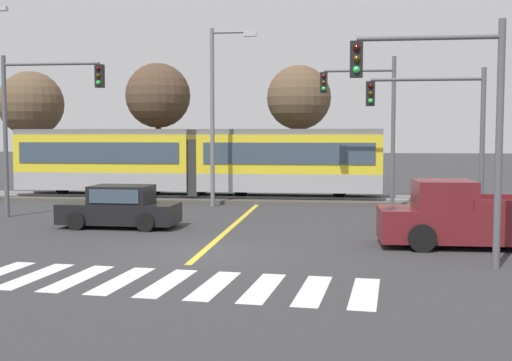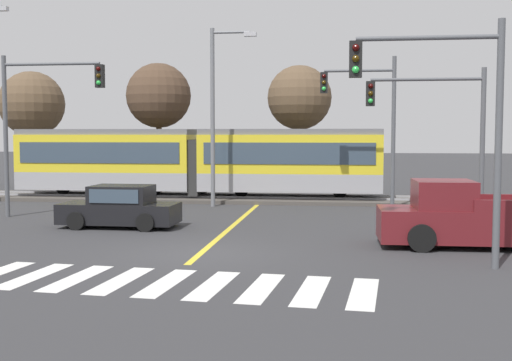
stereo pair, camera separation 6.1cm
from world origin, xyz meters
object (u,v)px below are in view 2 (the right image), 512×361
object	(u,v)px
pickup_truck	(467,219)
traffic_light_far_right	(370,112)
sedan_crossing	(120,208)
traffic_light_mid_right	(440,120)
street_lamp_centre	(217,106)
bare_tree_east	(299,98)
light_rail_tram	(197,160)
traffic_light_near_right	(447,105)
bare_tree_far_west	(32,104)
traffic_light_mid_left	(38,109)
bare_tree_west	(159,96)

from	to	relation	value
pickup_truck	traffic_light_far_right	xyz separation A→B (m)	(-2.46, 8.75, 3.45)
sedan_crossing	traffic_light_mid_right	world-z (taller)	traffic_light_mid_right
pickup_truck	street_lamp_centre	distance (m)	13.99
traffic_light_far_right	bare_tree_east	xyz separation A→B (m)	(-3.60, 8.63, 1.13)
traffic_light_mid_right	street_lamp_centre	bearing A→B (deg)	150.53
light_rail_tram	traffic_light_near_right	xyz separation A→B (m)	(9.82, -15.57, 2.01)
pickup_truck	bare_tree_far_west	xyz separation A→B (m)	(-22.64, 18.15, 4.37)
traffic_light_mid_left	sedan_crossing	bearing A→B (deg)	-28.79
traffic_light_far_right	street_lamp_centre	bearing A→B (deg)	172.55
street_lamp_centre	traffic_light_far_right	bearing A→B (deg)	-7.45
traffic_light_far_right	bare_tree_east	world-z (taller)	bare_tree_east
street_lamp_centre	traffic_light_mid_right	bearing A→B (deg)	-29.47
traffic_light_far_right	bare_tree_east	distance (m)	9.42
bare_tree_far_west	bare_tree_west	bearing A→B (deg)	-13.12
sedan_crossing	traffic_light_mid_right	bearing A→B (deg)	9.30
traffic_light_near_right	bare_tree_far_west	world-z (taller)	bare_tree_far_west
sedan_crossing	bare_tree_far_west	distance (m)	19.64
traffic_light_mid_right	bare_tree_east	xyz separation A→B (m)	(-5.92, 12.95, 1.57)
sedan_crossing	street_lamp_centre	bearing A→B (deg)	72.76
traffic_light_near_right	street_lamp_centre	distance (m)	15.22
traffic_light_mid_right	light_rail_tram	bearing A→B (deg)	143.38
street_lamp_centre	traffic_light_near_right	bearing A→B (deg)	-57.09
bare_tree_far_west	bare_tree_east	world-z (taller)	bare_tree_east
bare_tree_east	sedan_crossing	bearing A→B (deg)	-110.42
sedan_crossing	traffic_light_near_right	world-z (taller)	traffic_light_near_right
traffic_light_mid_left	traffic_light_mid_right	size ratio (longest dim) A/B	1.13
traffic_light_mid_right	street_lamp_centre	distance (m)	10.64
sedan_crossing	bare_tree_east	xyz separation A→B (m)	(5.52, 14.82, 4.72)
traffic_light_mid_left	bare_tree_west	size ratio (longest dim) A/B	0.88
street_lamp_centre	bare_tree_east	bearing A→B (deg)	66.77
light_rail_tram	sedan_crossing	size ratio (longest dim) A/B	4.36
traffic_light_mid_left	bare_tree_far_west	distance (m)	15.02
light_rail_tram	street_lamp_centre	world-z (taller)	street_lamp_centre
sedan_crossing	bare_tree_far_west	bearing A→B (deg)	125.34
light_rail_tram	traffic_light_far_right	size ratio (longest dim) A/B	2.77
traffic_light_far_right	bare_tree_east	bearing A→B (deg)	112.66
bare_tree_west	bare_tree_east	distance (m)	8.03
sedan_crossing	traffic_light_far_right	world-z (taller)	traffic_light_far_right
traffic_light_near_right	bare_tree_east	xyz separation A→B (m)	(-4.94, 20.49, 1.36)
light_rail_tram	traffic_light_near_right	size ratio (longest dim) A/B	3.01
traffic_light_far_right	street_lamp_centre	distance (m)	6.99
traffic_light_mid_left	bare_tree_far_west	size ratio (longest dim) A/B	0.90
street_lamp_centre	bare_tree_west	world-z (taller)	street_lamp_centre
traffic_light_near_right	bare_tree_west	distance (m)	23.21
traffic_light_far_right	light_rail_tram	bearing A→B (deg)	156.37
pickup_truck	sedan_crossing	bearing A→B (deg)	167.54
light_rail_tram	bare_tree_far_west	world-z (taller)	bare_tree_far_west
traffic_light_mid_right	traffic_light_far_right	size ratio (longest dim) A/B	0.86
pickup_truck	traffic_light_mid_right	distance (m)	5.36
sedan_crossing	street_lamp_centre	xyz separation A→B (m)	(2.20, 7.09, 3.96)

